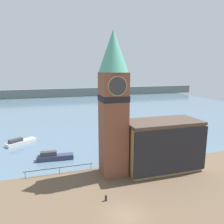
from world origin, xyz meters
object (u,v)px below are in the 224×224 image
object	(u,v)px
clock_tower	(113,101)
boat_far	(20,142)
pier_building	(162,145)
boat_near	(54,157)
mooring_bollard_near	(106,198)

from	to	relation	value
clock_tower	boat_far	bearing A→B (deg)	129.77
pier_building	boat_near	bearing A→B (deg)	152.63
clock_tower	boat_far	size ratio (longest dim) A/B	3.46
boat_far	mooring_bollard_near	size ratio (longest dim) A/B	8.19
clock_tower	boat_far	distance (m)	27.91
boat_near	boat_far	world-z (taller)	boat_near
boat_near	boat_far	bearing A→B (deg)	126.54
clock_tower	pier_building	distance (m)	11.53
pier_building	boat_far	size ratio (longest dim) A/B	1.95
boat_far	mooring_bollard_near	distance (m)	29.63
clock_tower	mooring_bollard_near	world-z (taller)	clock_tower
pier_building	boat_near	world-z (taller)	pier_building
pier_building	mooring_bollard_near	world-z (taller)	pier_building
clock_tower	pier_building	size ratio (longest dim) A/B	1.78
pier_building	boat_far	distance (m)	32.19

